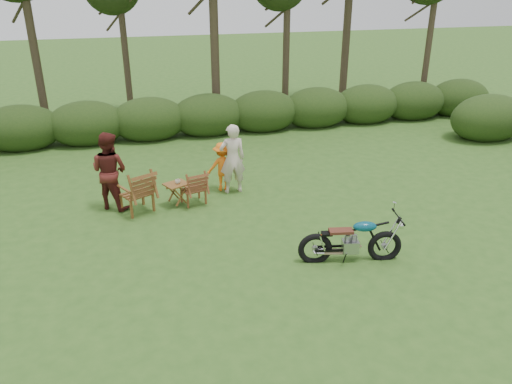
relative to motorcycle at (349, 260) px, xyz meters
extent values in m
plane|color=#2C501A|center=(-1.12, 0.08, 0.00)|extent=(80.00, 80.00, 0.00)
cylinder|color=#35281D|center=(-6.62, 11.18, 3.60)|extent=(0.28, 0.28, 7.20)
cylinder|color=#35281D|center=(-3.62, 12.28, 3.15)|extent=(0.24, 0.24, 6.30)
cylinder|color=#35281D|center=(-0.62, 10.08, 3.83)|extent=(0.30, 0.30, 7.65)
cylinder|color=#35281D|center=(2.38, 11.18, 3.24)|extent=(0.26, 0.26, 6.48)
cylinder|color=#35281D|center=(5.38, 12.28, 3.96)|extent=(0.32, 0.32, 7.92)
cylinder|color=#35281D|center=(7.88, 10.08, 3.42)|extent=(0.24, 0.24, 6.84)
ellipsoid|color=#1E3513|center=(-7.12, 9.08, 0.63)|extent=(2.52, 1.68, 1.51)
ellipsoid|color=#1E3513|center=(-5.12, 9.08, 0.63)|extent=(2.52, 1.68, 1.51)
ellipsoid|color=#1E3513|center=(-3.12, 9.08, 0.63)|extent=(2.52, 1.68, 1.51)
ellipsoid|color=#1E3513|center=(-1.12, 9.08, 0.63)|extent=(2.52, 1.68, 1.51)
ellipsoid|color=#1E3513|center=(0.88, 9.08, 0.63)|extent=(2.52, 1.68, 1.51)
ellipsoid|color=#1E3513|center=(2.88, 9.08, 0.63)|extent=(2.52, 1.68, 1.51)
ellipsoid|color=#1E3513|center=(4.88, 9.08, 0.63)|extent=(2.52, 1.68, 1.51)
ellipsoid|color=#1E3513|center=(6.88, 9.08, 0.63)|extent=(2.52, 1.68, 1.51)
ellipsoid|color=#1E3513|center=(8.88, 9.08, 0.63)|extent=(2.52, 1.68, 1.51)
ellipsoid|color=#1E3513|center=(7.88, 6.08, 0.68)|extent=(2.70, 1.80, 1.62)
imported|color=beige|center=(-2.87, 3.40, 0.61)|extent=(0.14, 0.14, 0.10)
imported|color=beige|center=(-1.44, 3.85, 0.00)|extent=(0.65, 0.43, 1.78)
imported|color=#521B17|center=(-4.39, 3.72, 0.00)|extent=(1.14, 1.09, 1.85)
imported|color=orange|center=(-1.65, 4.04, 0.00)|extent=(0.84, 0.51, 1.27)
camera|label=1|loc=(-3.95, -7.59, 5.10)|focal=35.00mm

